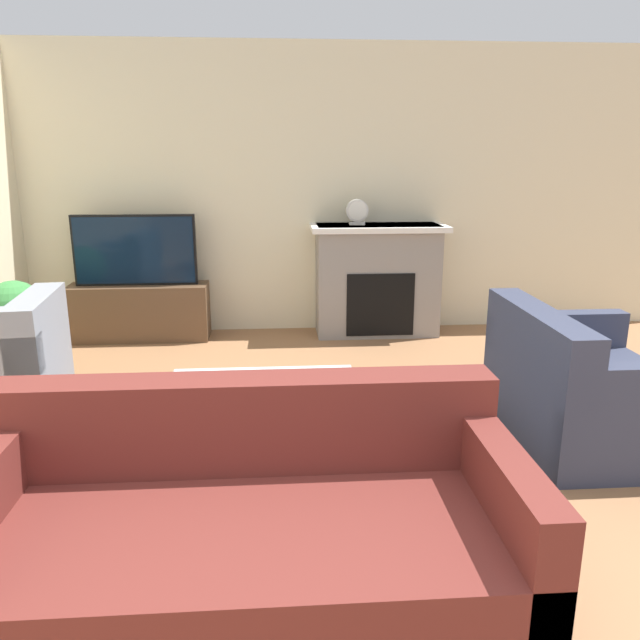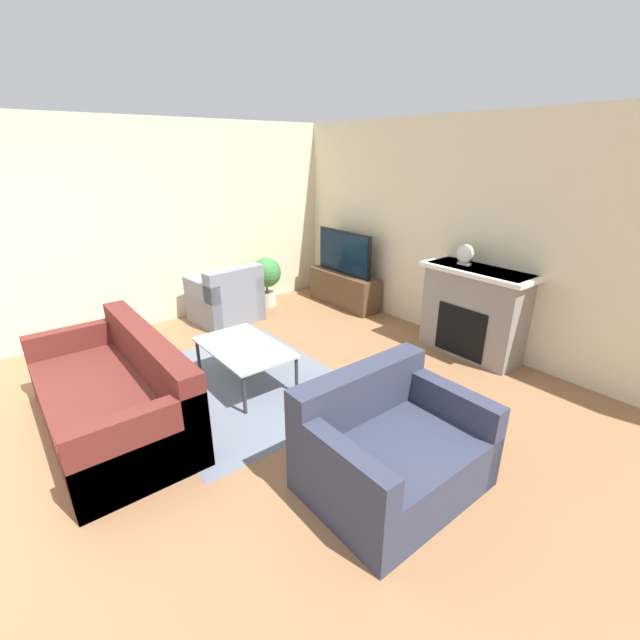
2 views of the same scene
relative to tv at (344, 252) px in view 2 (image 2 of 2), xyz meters
name	(u,v)px [view 2 (image 2 of 2)]	position (x,y,z in m)	size (l,w,h in m)	color
ground_plane	(19,477)	(1.37, -4.49, -0.85)	(20.00, 20.00, 0.00)	#936642
wall_back	(433,229)	(1.37, 0.29, 0.50)	(7.90, 0.06, 2.70)	beige
wall_left	(178,224)	(-1.11, -2.11, 0.50)	(0.06, 7.75, 2.70)	beige
area_rug	(242,383)	(1.19, -2.48, -0.85)	(2.30, 1.87, 0.00)	slate
fireplace	(474,310)	(2.25, 0.04, -0.29)	(1.28, 0.51, 1.06)	gray
tv_stand	(344,289)	(0.00, 0.00, -0.59)	(1.28, 0.36, 0.52)	brown
tv	(344,252)	(0.00, 0.00, 0.00)	(1.11, 0.06, 0.65)	black
couch_sectional	(115,397)	(1.16, -3.69, -0.56)	(2.05, 0.96, 0.82)	#5B231E
couch_loveseat	(390,450)	(3.15, -2.35, -0.56)	(0.94, 1.23, 0.82)	#33384C
armchair_by_window	(227,301)	(-0.52, -1.76, -0.54)	(0.83, 0.92, 0.82)	gray
coffee_table	(244,349)	(1.19, -2.43, -0.46)	(1.10, 0.67, 0.42)	#333338
potted_plant	(266,276)	(-0.74, -0.95, -0.38)	(0.46, 0.46, 0.76)	beige
mantel_clock	(465,254)	(2.05, 0.04, 0.33)	(0.21, 0.07, 0.24)	beige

